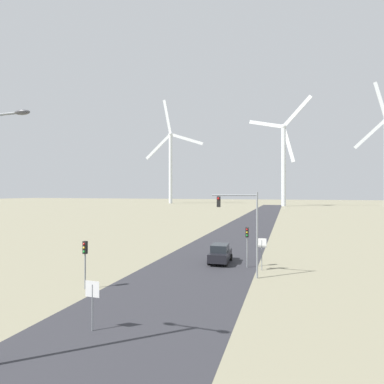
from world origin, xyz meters
The scene contains 9 objects.
road_surface centered at (0.00, 48.00, 0.00)m, with size 10.00×240.00×0.01m.
stop_sign_near centered at (-1.66, 9.58, 1.74)m, with size 0.81×0.07×2.48m.
stop_sign_far centered at (5.45, 23.97, 1.99)m, with size 0.81×0.07×2.84m.
traffic_light_post_near_left centered at (-6.18, 14.92, 2.51)m, with size 0.28×0.33×3.41m.
traffic_light_post_near_right centered at (4.09, 24.59, 2.71)m, with size 0.28×0.34×3.69m.
traffic_light_mast_overhead centered at (4.11, 21.37, 4.80)m, with size 3.79×0.35×6.92m.
car_approaching centered at (1.33, 25.67, 0.91)m, with size 2.02×4.19×1.83m.
wind_turbine_far_left centered at (-63.03, 173.86, 27.82)m, with size 39.41×2.60×66.38m.
wind_turbine_left centered at (5.92, 154.70, 25.17)m, with size 31.19×8.95×54.06m.
Camera 1 is at (7.59, -3.10, 6.89)m, focal length 28.00 mm.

